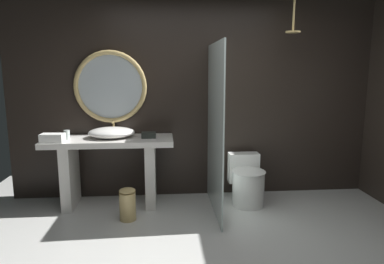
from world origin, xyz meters
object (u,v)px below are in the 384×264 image
object	(u,v)px
rain_shower_head	(293,27)
folded_hand_towel	(52,138)
round_wall_mirror	(110,87)
tumbler_cup	(67,135)
waste_bin	(128,204)
tissue_box	(149,135)
toilet	(247,182)
vessel_sink	(112,132)

from	to	relation	value
rain_shower_head	folded_hand_towel	distance (m)	3.09
round_wall_mirror	rain_shower_head	size ratio (longest dim) A/B	2.22
tumbler_cup	waste_bin	world-z (taller)	tumbler_cup
tumbler_cup	tissue_box	distance (m)	0.97
tissue_box	toilet	bearing A→B (deg)	-3.09
tumbler_cup	folded_hand_towel	xyz separation A→B (m)	(-0.12, -0.17, -0.01)
round_wall_mirror	waste_bin	xyz separation A→B (m)	(0.24, -0.73, -1.26)
round_wall_mirror	folded_hand_towel	world-z (taller)	round_wall_mirror
round_wall_mirror	toilet	xyz separation A→B (m)	(1.69, -0.35, -1.17)
rain_shower_head	round_wall_mirror	bearing A→B (deg)	172.47
tumbler_cup	round_wall_mirror	world-z (taller)	round_wall_mirror
tissue_box	folded_hand_towel	bearing A→B (deg)	-170.91
vessel_sink	tumbler_cup	distance (m)	0.52
round_wall_mirror	waste_bin	size ratio (longest dim) A/B	2.47
tumbler_cup	waste_bin	bearing A→B (deg)	-31.03
vessel_sink	toilet	size ratio (longest dim) A/B	0.94
round_wall_mirror	vessel_sink	bearing A→B (deg)	-83.87
vessel_sink	toilet	world-z (taller)	vessel_sink
tissue_box	toilet	xyz separation A→B (m)	(1.21, -0.07, -0.61)
round_wall_mirror	rain_shower_head	world-z (taller)	rain_shower_head
vessel_sink	round_wall_mirror	world-z (taller)	round_wall_mirror
tumbler_cup	folded_hand_towel	world-z (taller)	tumbler_cup
vessel_sink	tumbler_cup	size ratio (longest dim) A/B	5.09
waste_bin	tumbler_cup	bearing A→B (deg)	148.97
vessel_sink	folded_hand_towel	xyz separation A→B (m)	(-0.63, -0.22, -0.01)
toilet	waste_bin	distance (m)	1.50
round_wall_mirror	tissue_box	bearing A→B (deg)	-30.75
waste_bin	vessel_sink	bearing A→B (deg)	113.84
tissue_box	rain_shower_head	bearing A→B (deg)	-0.27
waste_bin	folded_hand_towel	xyz separation A→B (m)	(-0.85, 0.28, 0.71)
folded_hand_towel	toilet	bearing A→B (deg)	2.69
waste_bin	round_wall_mirror	bearing A→B (deg)	108.44
toilet	folded_hand_towel	size ratio (longest dim) A/B	2.34
rain_shower_head	toilet	size ratio (longest dim) A/B	0.68
rain_shower_head	waste_bin	bearing A→B (deg)	-167.32
round_wall_mirror	toilet	size ratio (longest dim) A/B	1.52
vessel_sink	rain_shower_head	size ratio (longest dim) A/B	1.37
vessel_sink	folded_hand_towel	size ratio (longest dim) A/B	2.19
tumbler_cup	rain_shower_head	world-z (taller)	rain_shower_head
rain_shower_head	folded_hand_towel	size ratio (longest dim) A/B	1.60
vessel_sink	tumbler_cup	xyz separation A→B (m)	(-0.52, -0.05, -0.01)
tumbler_cup	folded_hand_towel	bearing A→B (deg)	-125.32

